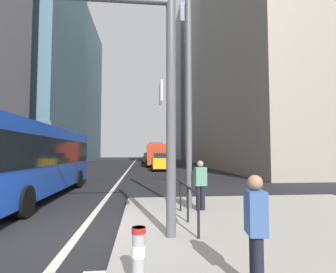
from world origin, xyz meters
TOP-DOWN VIEW (x-y plane):
  - ground_plane at (0.00, 20.00)m, footprint 160.00×160.00m
  - median_island at (5.50, -1.00)m, footprint 9.00×10.00m
  - lane_centre_line at (0.00, 30.00)m, footprint 0.20×80.00m
  - office_tower_left_mid at (-16.00, 35.92)m, footprint 12.71×19.94m
  - office_tower_left_far at (-16.00, 61.02)m, footprint 10.84×22.43m
  - office_tower_right_mid at (17.00, 45.82)m, footprint 10.08×20.28m
  - office_tower_right_far at (17.00, 70.75)m, footprint 11.12×23.17m
  - city_bus_blue_oncoming at (-3.26, 5.05)m, footprint 2.72×10.98m
  - city_bus_red_receding at (3.54, 32.35)m, footprint 2.78×11.53m
  - car_oncoming_mid at (-5.70, 20.03)m, footprint 2.10×4.35m
  - car_receding_near at (3.57, 21.74)m, footprint 2.05×4.11m
  - car_receding_far at (2.70, 42.02)m, footprint 2.13×4.53m
  - traffic_signal_gantry at (0.17, -1.18)m, footprint 6.13×0.65m
  - street_lamp_post at (3.16, 1.78)m, footprint 5.50×0.32m
  - bollard_left at (1.52, -3.40)m, footprint 0.20×0.20m
  - pedestrian_railing at (2.80, 0.68)m, footprint 0.06×4.10m
  - pedestrian_waiting at (3.47, 1.42)m, footprint 0.42×0.30m
  - pedestrian_walking at (3.11, -3.60)m, footprint 0.30×0.41m

SIDE VIEW (x-z plane):
  - ground_plane at x=0.00m, z-range 0.00..0.00m
  - lane_centre_line at x=0.00m, z-range 0.00..0.01m
  - median_island at x=5.50m, z-range 0.00..0.15m
  - bollard_left at x=1.52m, z-range 0.20..1.05m
  - pedestrian_railing at x=2.80m, z-range 0.38..1.36m
  - car_receding_near at x=3.57m, z-range 0.02..1.96m
  - car_oncoming_mid at x=-5.70m, z-range 0.02..1.96m
  - car_receding_far at x=2.70m, z-range 0.02..1.96m
  - pedestrian_walking at x=3.11m, z-range 0.23..1.80m
  - pedestrian_waiting at x=3.47m, z-range 0.23..1.84m
  - city_bus_blue_oncoming at x=-3.26m, z-range 0.14..3.54m
  - city_bus_red_receding at x=3.54m, z-range 0.14..3.54m
  - traffic_signal_gantry at x=0.17m, z-range 1.11..7.11m
  - street_lamp_post at x=3.16m, z-range 1.28..9.28m
  - office_tower_left_far at x=-16.00m, z-range 0.00..34.40m
  - office_tower_left_mid at x=-16.00m, z-range 0.00..37.44m
  - office_tower_right_mid at x=17.00m, z-range 0.00..38.85m
  - office_tower_right_far at x=17.00m, z-range 0.00..41.48m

